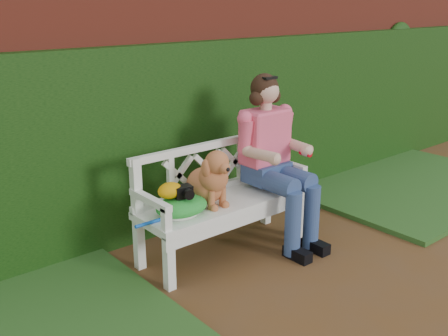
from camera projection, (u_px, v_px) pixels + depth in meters
ground at (335, 285)px, 3.94m from camera, size 60.00×60.00×0.00m
brick_wall at (184, 104)px, 5.00m from camera, size 10.00×0.30×2.20m
ivy_hedge at (199, 134)px, 4.91m from camera, size 10.00×0.18×1.70m
grass_right at (405, 183)px, 6.06m from camera, size 2.60×2.00×0.05m
garden_bench at (224, 226)px, 4.41m from camera, size 1.64×0.77×0.48m
seated_woman at (269, 159)px, 4.54m from camera, size 0.81×0.96×1.48m
dog at (208, 176)px, 4.17m from camera, size 0.40×0.49×0.47m
tennis_racket at (177, 214)px, 3.99m from camera, size 0.62×0.45×0.03m
green_bag at (182, 206)px, 4.00m from camera, size 0.45×0.37×0.14m
camera_item at (183, 191)px, 3.96m from camera, size 0.15×0.13×0.09m
baseball_glove at (170, 190)px, 3.93m from camera, size 0.23×0.20×0.12m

